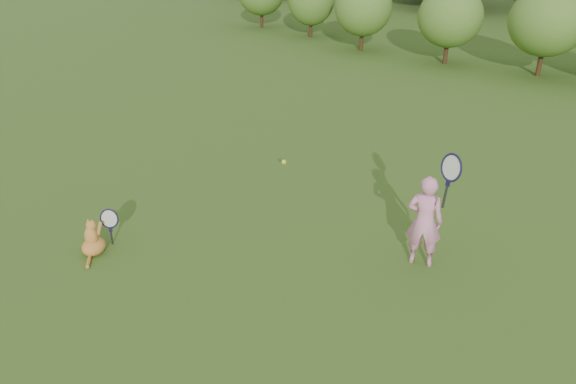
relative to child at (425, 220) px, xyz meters
The scene contains 5 objects.
ground 2.61m from the child, 148.46° to the right, with size 100.00×100.00×0.00m, color #305718.
shrub_row 11.90m from the child, 100.40° to the left, with size 28.00×3.00×2.80m, color #517725, non-canonical shape.
child is the anchor object (origin of this frame).
cat 4.63m from the child, 144.53° to the right, with size 0.54×0.76×0.74m.
tennis_ball 2.65m from the child, behind, with size 0.08×0.08×0.08m.
Camera 1 is at (4.83, -4.94, 4.35)m, focal length 35.00 mm.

